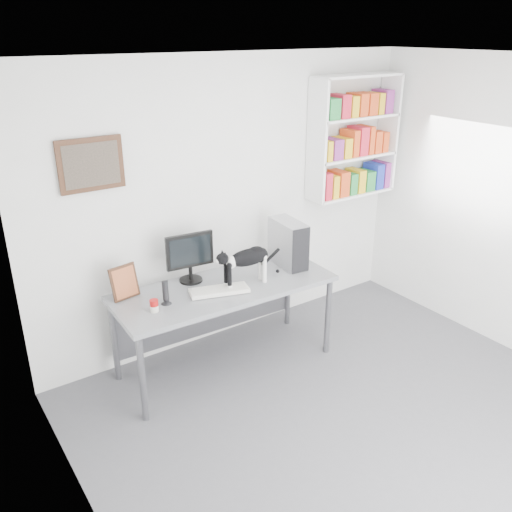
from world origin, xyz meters
The scene contains 11 objects.
room centered at (0.00, 0.00, 1.35)m, with size 4.01×4.01×2.70m.
bookshelf centered at (1.40, 1.85, 1.85)m, with size 1.03×0.28×1.24m, color white.
wall_art centered at (-1.30, 1.97, 1.90)m, with size 0.52×0.04×0.42m, color #412415.
desk centered at (-0.42, 1.46, 0.41)m, with size 1.95×0.76×0.81m, color slate.
monitor centered at (-0.61, 1.72, 1.04)m, with size 0.43×0.20×0.46m, color black.
keyboard centered at (-0.52, 1.38, 0.83)m, with size 0.50×0.19×0.04m, color silver.
pc_tower centered at (0.31, 1.52, 1.03)m, with size 0.19×0.43×0.43m, color #ABACB0.
speaker centered at (-0.98, 1.45, 0.91)m, with size 0.09×0.09×0.21m, color black.
leaning_print centered at (-1.22, 1.74, 0.96)m, with size 0.24×0.09×0.29m, color #412415.
soup_can centered at (-1.12, 1.38, 0.86)m, with size 0.07×0.07×0.10m, color #B10F0F.
cat centered at (-0.25, 1.37, 0.98)m, with size 0.56×0.15×0.35m, color black, non-canonical shape.
Camera 1 is at (-2.60, -2.19, 2.88)m, focal length 38.00 mm.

